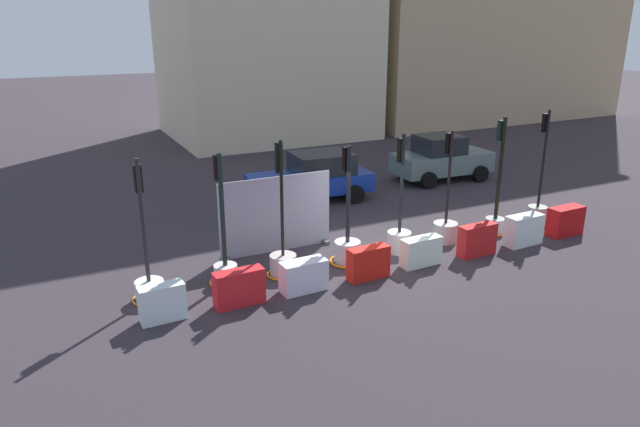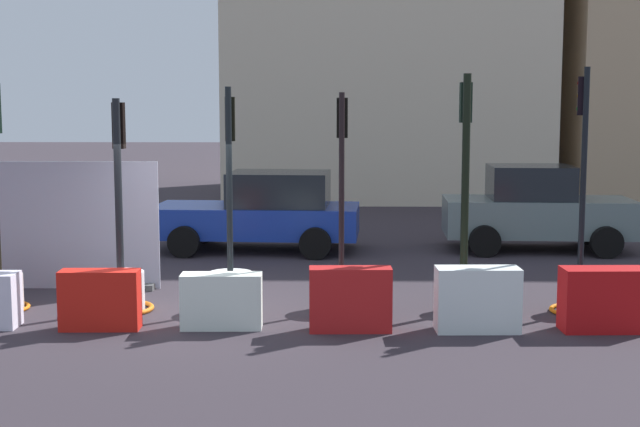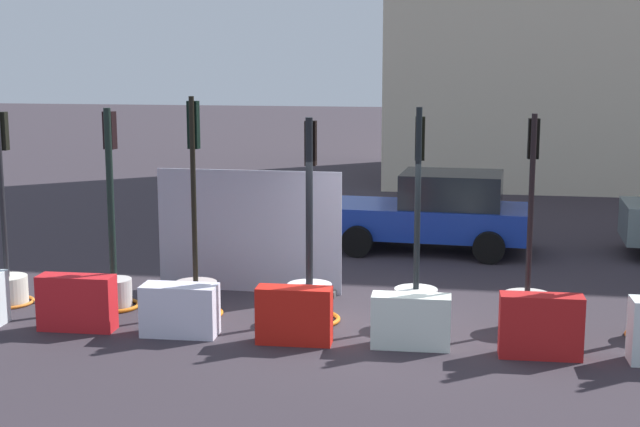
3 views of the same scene
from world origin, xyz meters
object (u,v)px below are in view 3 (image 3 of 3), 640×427
at_px(construction_barrier_1, 77,303).
at_px(construction_barrier_2, 180,310).
at_px(construction_barrier_3, 294,315).
at_px(construction_barrier_5, 541,326).
at_px(traffic_light_2, 196,284).
at_px(traffic_light_3, 310,289).
at_px(car_blue_estate, 435,212).
at_px(traffic_light_1, 114,270).
at_px(construction_barrier_4, 411,321).
at_px(traffic_light_4, 416,290).
at_px(traffic_light_0, 7,273).
at_px(traffic_light_5, 527,297).

relative_size(construction_barrier_1, construction_barrier_2, 1.03).
relative_size(construction_barrier_3, construction_barrier_5, 0.97).
bearing_deg(construction_barrier_3, construction_barrier_1, 178.81).
relative_size(traffic_light_2, traffic_light_3, 1.10).
bearing_deg(construction_barrier_1, car_blue_estate, 52.74).
bearing_deg(construction_barrier_5, car_blue_estate, 104.70).
distance_m(traffic_light_1, construction_barrier_4, 5.10).
relative_size(traffic_light_4, construction_barrier_1, 2.88).
bearing_deg(construction_barrier_2, construction_barrier_3, -2.66).
bearing_deg(construction_barrier_1, construction_barrier_2, 0.39).
distance_m(traffic_light_2, car_blue_estate, 6.56).
distance_m(construction_barrier_3, car_blue_estate, 6.90).
bearing_deg(construction_barrier_2, traffic_light_3, 30.53).
height_order(construction_barrier_4, construction_barrier_5, construction_barrier_5).
relative_size(construction_barrier_2, car_blue_estate, 0.26).
bearing_deg(construction_barrier_2, traffic_light_0, 161.11).
xyz_separation_m(construction_barrier_2, construction_barrier_4, (3.40, 0.01, 0.00)).
xyz_separation_m(traffic_light_0, traffic_light_5, (8.44, -0.03, -0.00)).
xyz_separation_m(construction_barrier_1, construction_barrier_5, (6.78, -0.09, 0.02)).
relative_size(traffic_light_1, car_blue_estate, 0.74).
height_order(traffic_light_4, car_blue_estate, traffic_light_4).
relative_size(construction_barrier_5, car_blue_estate, 0.26).
height_order(traffic_light_2, construction_barrier_5, traffic_light_2).
bearing_deg(traffic_light_1, traffic_light_3, -3.58).
xyz_separation_m(traffic_light_4, construction_barrier_3, (-1.66, -1.13, -0.15)).
xyz_separation_m(traffic_light_0, construction_barrier_4, (6.78, -1.14, -0.14)).
relative_size(traffic_light_0, traffic_light_4, 1.00).
distance_m(traffic_light_4, car_blue_estate, 5.56).
height_order(traffic_light_0, traffic_light_3, traffic_light_0).
bearing_deg(construction_barrier_2, traffic_light_4, 17.15).
bearing_deg(construction_barrier_3, construction_barrier_5, -0.35).
bearing_deg(traffic_light_2, construction_barrier_5, -12.42).
relative_size(traffic_light_2, construction_barrier_3, 3.18).
distance_m(traffic_light_0, construction_barrier_5, 8.65).
bearing_deg(construction_barrier_5, construction_barrier_3, 179.65).
relative_size(traffic_light_0, traffic_light_3, 1.06).
xyz_separation_m(traffic_light_0, traffic_light_4, (6.78, -0.11, 0.05)).
bearing_deg(traffic_light_1, traffic_light_4, -2.23).
bearing_deg(traffic_light_0, car_blue_estate, 38.65).
relative_size(traffic_light_1, traffic_light_3, 1.03).
bearing_deg(construction_barrier_5, traffic_light_1, 168.70).
bearing_deg(traffic_light_0, traffic_light_5, -0.18).
xyz_separation_m(traffic_light_5, construction_barrier_3, (-3.32, -1.21, -0.10)).
bearing_deg(construction_barrier_1, traffic_light_5, 9.72).
height_order(construction_barrier_1, construction_barrier_2, construction_barrier_1).
bearing_deg(traffic_light_0, traffic_light_1, 2.56).
bearing_deg(construction_barrier_4, construction_barrier_3, -176.71).
distance_m(construction_barrier_4, car_blue_estate, 6.60).
bearing_deg(construction_barrier_3, traffic_light_3, 89.23).
relative_size(construction_barrier_3, car_blue_estate, 0.25).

